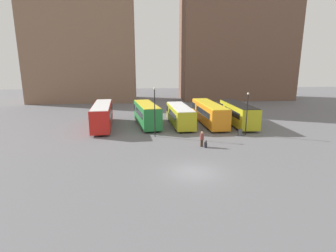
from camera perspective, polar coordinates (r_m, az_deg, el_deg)
name	(u,v)px	position (r m, az deg, el deg)	size (l,w,h in m)	color
ground_plane	(194,172)	(22.47, 5.61, -9.98)	(160.00, 160.00, 0.00)	slate
building_block_left	(80,12)	(70.03, -18.57, 22.52)	(24.77, 12.62, 41.77)	#7F604C
building_block_right	(237,46)	(71.83, 14.73, 16.44)	(28.13, 11.29, 26.70)	brown
bus_0	(102,115)	(38.79, -14.08, 2.41)	(3.34, 11.57, 3.33)	red
bus_1	(147,114)	(38.77, -4.67, 2.69)	(4.03, 9.97, 3.26)	#237A38
bus_2	(180,115)	(38.93, 2.61, 2.46)	(3.08, 10.26, 2.86)	gold
bus_3	(209,112)	(40.41, 8.87, 2.94)	(2.93, 12.28, 3.15)	orange
bus_4	(238,113)	(40.51, 14.94, 2.69)	(2.70, 10.52, 3.18)	gold
traveler	(202,138)	(28.97, 7.38, -2.51)	(0.53, 0.53, 1.73)	#4C3828
suitcase	(206,145)	(28.89, 8.17, -4.10)	(0.29, 0.36, 0.82)	black
lamp_post_0	(247,110)	(34.52, 16.83, 3.30)	(0.28, 0.28, 5.44)	black
lamp_post_1	(155,108)	(32.25, -2.91, 3.85)	(0.28, 0.28, 6.14)	black
trash_bin	(240,133)	(34.42, 15.44, -1.39)	(0.52, 0.52, 0.85)	#47474C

